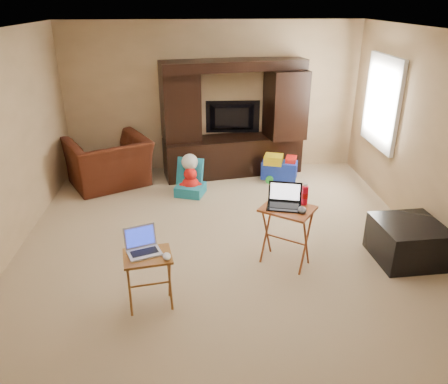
{
  "coord_description": "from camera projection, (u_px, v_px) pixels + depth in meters",
  "views": [
    {
      "loc": [
        -0.31,
        -4.7,
        2.81
      ],
      "look_at": [
        0.0,
        -0.2,
        0.8
      ],
      "focal_mm": 35.0,
      "sensor_mm": 36.0,
      "label": 1
    }
  ],
  "objects": [
    {
      "name": "floor",
      "position": [
        223.0,
        244.0,
        5.44
      ],
      "size": [
        5.5,
        5.5,
        0.0
      ],
      "primitive_type": "plane",
      "color": "#D0B790",
      "rests_on": "ground"
    },
    {
      "name": "ceiling",
      "position": [
        223.0,
        31.0,
        4.42
      ],
      "size": [
        5.5,
        5.5,
        0.0
      ],
      "primitive_type": "plane",
      "rotation": [
        3.14,
        0.0,
        0.0
      ],
      "color": "silver",
      "rests_on": "ground"
    },
    {
      "name": "wall_back",
      "position": [
        212.0,
        98.0,
        7.44
      ],
      "size": [
        5.0,
        0.0,
        5.0
      ],
      "primitive_type": "plane",
      "rotation": [
        1.57,
        0.0,
        0.0
      ],
      "color": "tan",
      "rests_on": "ground"
    },
    {
      "name": "wall_front",
      "position": [
        255.0,
        304.0,
        2.43
      ],
      "size": [
        5.0,
        0.0,
        5.0
      ],
      "primitive_type": "plane",
      "rotation": [
        -1.57,
        0.0,
        0.0
      ],
      "color": "tan",
      "rests_on": "ground"
    },
    {
      "name": "wall_right",
      "position": [
        436.0,
        144.0,
        5.09
      ],
      "size": [
        0.0,
        5.5,
        5.5
      ],
      "primitive_type": "plane",
      "rotation": [
        1.57,
        0.0,
        -1.57
      ],
      "color": "tan",
      "rests_on": "ground"
    },
    {
      "name": "window_pane",
      "position": [
        383.0,
        102.0,
        6.44
      ],
      "size": [
        0.0,
        1.2,
        1.2
      ],
      "primitive_type": "plane",
      "rotation": [
        1.57,
        0.0,
        -1.57
      ],
      "color": "white",
      "rests_on": "ground"
    },
    {
      "name": "window_frame",
      "position": [
        382.0,
        102.0,
        6.44
      ],
      "size": [
        0.06,
        1.14,
        1.34
      ],
      "primitive_type": "cube",
      "color": "white",
      "rests_on": "ground"
    },
    {
      "name": "entertainment_center",
      "position": [
        233.0,
        119.0,
        7.28
      ],
      "size": [
        2.41,
        1.01,
        1.92
      ],
      "primitive_type": "cube",
      "rotation": [
        0.0,
        0.0,
        0.19
      ],
      "color": "black",
      "rests_on": "floor"
    },
    {
      "name": "television",
      "position": [
        232.0,
        118.0,
        7.51
      ],
      "size": [
        0.98,
        0.17,
        0.56
      ],
      "primitive_type": "imported",
      "rotation": [
        0.0,
        0.0,
        3.1
      ],
      "color": "black",
      "rests_on": "entertainment_center"
    },
    {
      "name": "recliner",
      "position": [
        109.0,
        162.0,
        7.02
      ],
      "size": [
        1.55,
        1.49,
        0.78
      ],
      "primitive_type": "imported",
      "rotation": [
        0.0,
        0.0,
        3.63
      ],
      "color": "#4B1D10",
      "rests_on": "floor"
    },
    {
      "name": "child_rocker",
      "position": [
        190.0,
        178.0,
        6.71
      ],
      "size": [
        0.54,
        0.58,
        0.55
      ],
      "primitive_type": null,
      "rotation": [
        0.0,
        0.0,
        -0.32
      ],
      "color": "#19748E",
      "rests_on": "floor"
    },
    {
      "name": "plush_toy",
      "position": [
        191.0,
        181.0,
        6.77
      ],
      "size": [
        0.38,
        0.32,
        0.43
      ],
      "primitive_type": null,
      "color": "red",
      "rests_on": "floor"
    },
    {
      "name": "push_toy",
      "position": [
        279.0,
        167.0,
        7.29
      ],
      "size": [
        0.69,
        0.58,
        0.44
      ],
      "primitive_type": null,
      "rotation": [
        0.0,
        0.0,
        -0.3
      ],
      "color": "#1732B8",
      "rests_on": "floor"
    },
    {
      "name": "ottoman",
      "position": [
        407.0,
        241.0,
        5.05
      ],
      "size": [
        0.76,
        0.76,
        0.46
      ],
      "primitive_type": "cube",
      "rotation": [
        0.0,
        0.0,
        0.06
      ],
      "color": "black",
      "rests_on": "floor"
    },
    {
      "name": "tray_table_left",
      "position": [
        149.0,
        281.0,
        4.24
      ],
      "size": [
        0.51,
        0.43,
        0.59
      ],
      "primitive_type": "cube",
      "rotation": [
        0.0,
        0.0,
        0.17
      ],
      "color": "#9D5D26",
      "rests_on": "floor"
    },
    {
      "name": "tray_table_right",
      "position": [
        286.0,
        236.0,
        4.92
      ],
      "size": [
        0.69,
        0.67,
        0.71
      ],
      "primitive_type": "cube",
      "rotation": [
        0.0,
        0.0,
        -0.62
      ],
      "color": "#9F4D26",
      "rests_on": "floor"
    },
    {
      "name": "laptop_left",
      "position": [
        143.0,
        243.0,
        4.09
      ],
      "size": [
        0.38,
        0.35,
        0.24
      ],
      "primitive_type": "cube",
      "rotation": [
        0.0,
        0.0,
        0.37
      ],
      "color": "#BDBCC1",
      "rests_on": "tray_table_left"
    },
    {
      "name": "laptop_right",
      "position": [
        284.0,
        197.0,
        4.74
      ],
      "size": [
        0.43,
        0.38,
        0.24
      ],
      "primitive_type": "cube",
      "rotation": [
        0.0,
        0.0,
        -0.24
      ],
      "color": "black",
      "rests_on": "tray_table_right"
    },
    {
      "name": "mouse_left",
      "position": [
        167.0,
        256.0,
        4.06
      ],
      "size": [
        0.1,
        0.13,
        0.05
      ],
      "primitive_type": "ellipsoid",
      "rotation": [
        0.0,
        0.0,
        0.17
      ],
      "color": "white",
      "rests_on": "tray_table_left"
    },
    {
      "name": "mouse_right",
      "position": [
        302.0,
        210.0,
        4.66
      ],
      "size": [
        0.1,
        0.15,
        0.06
      ],
      "primitive_type": "ellipsoid",
      "rotation": [
        0.0,
        0.0,
        -0.09
      ],
      "color": "#3B3B3F",
      "rests_on": "tray_table_right"
    },
    {
      "name": "water_bottle",
      "position": [
        305.0,
        195.0,
        4.81
      ],
      "size": [
        0.07,
        0.07,
        0.22
      ],
      "primitive_type": "cylinder",
      "color": "red",
      "rests_on": "tray_table_right"
    }
  ]
}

